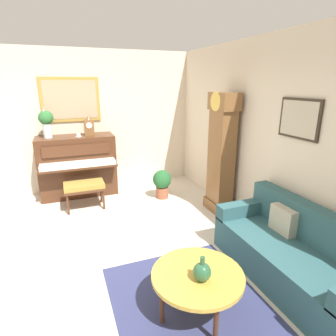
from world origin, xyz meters
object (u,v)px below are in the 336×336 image
(mantel_clock, at_px, (89,126))
(flower_vase, at_px, (46,121))
(coffee_table, at_px, (198,276))
(piano, at_px, (78,166))
(green_jug, at_px, (202,272))
(grandfather_clock, at_px, (221,157))
(piano_bench, at_px, (84,187))
(couch, at_px, (294,254))
(teacup, at_px, (78,135))
(potted_plant, at_px, (162,182))

(mantel_clock, xyz_separation_m, flower_vase, (-0.00, -0.74, 0.14))
(coffee_table, distance_m, mantel_clock, 3.74)
(piano, height_order, green_jug, piano)
(grandfather_clock, bearing_deg, piano_bench, -112.47)
(couch, relative_size, flower_vase, 3.28)
(teacup, bearing_deg, piano_bench, -1.92)
(piano, distance_m, piano_bench, 0.76)
(piano, relative_size, potted_plant, 2.57)
(grandfather_clock, xyz_separation_m, flower_vase, (-1.64, -2.70, 0.53))
(couch, height_order, teacup, teacup)
(couch, bearing_deg, coffee_table, -87.46)
(teacup, distance_m, potted_plant, 1.81)
(piano_bench, xyz_separation_m, potted_plant, (0.04, 1.44, -0.08))
(potted_plant, bearing_deg, piano_bench, -91.62)
(piano, height_order, teacup, teacup)
(mantel_clock, distance_m, flower_vase, 0.76)
(mantel_clock, relative_size, green_jug, 1.58)
(green_jug, bearing_deg, coffee_table, 176.64)
(piano, bearing_deg, grandfather_clock, 53.69)
(grandfather_clock, distance_m, teacup, 2.68)
(piano, bearing_deg, mantel_clock, 89.61)
(piano, relative_size, flower_vase, 2.48)
(grandfather_clock, bearing_deg, flower_vase, -121.26)
(couch, height_order, potted_plant, couch)
(couch, height_order, mantel_clock, mantel_clock)
(couch, distance_m, coffee_table, 1.25)
(mantel_clock, distance_m, teacup, 0.27)
(piano_bench, relative_size, grandfather_clock, 0.34)
(mantel_clock, xyz_separation_m, green_jug, (3.67, 0.55, -0.83))
(piano_bench, bearing_deg, coffee_table, 15.44)
(piano, distance_m, coffee_table, 3.67)
(flower_vase, xyz_separation_m, potted_plant, (0.77, 1.95, -1.18))
(couch, xyz_separation_m, mantel_clock, (-3.52, -1.79, 1.04))
(green_jug, bearing_deg, teacup, -168.07)
(coffee_table, relative_size, green_jug, 3.67)
(piano_bench, xyz_separation_m, couch, (2.79, 2.03, -0.09))
(mantel_clock, distance_m, green_jug, 3.80)
(couch, distance_m, potted_plant, 2.81)
(piano_bench, height_order, coffee_table, piano_bench)
(flower_vase, relative_size, potted_plant, 1.04)
(teacup, relative_size, potted_plant, 0.21)
(coffee_table, relative_size, mantel_clock, 2.32)
(flower_vase, bearing_deg, green_jug, 19.37)
(flower_vase, bearing_deg, mantel_clock, 89.96)
(mantel_clock, height_order, potted_plant, mantel_clock)
(teacup, bearing_deg, potted_plant, 63.98)
(couch, relative_size, mantel_clock, 5.00)
(piano, height_order, mantel_clock, mantel_clock)
(flower_vase, distance_m, green_jug, 4.01)
(piano_bench, bearing_deg, piano, -176.76)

